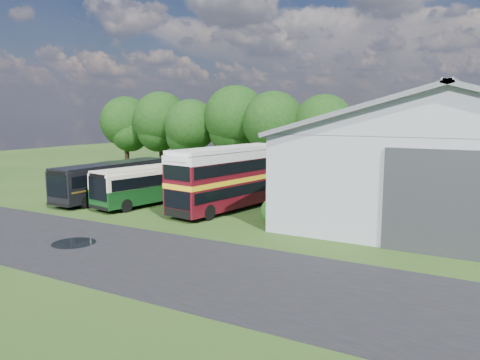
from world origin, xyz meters
The scene contains 15 objects.
ground centered at (0.00, 0.00, 0.00)m, with size 120.00×120.00×0.00m, color #213C13.
asphalt_road centered at (3.00, -3.00, 0.00)m, with size 60.00×8.00×0.02m, color black.
puddle centered at (-1.50, -3.00, 0.00)m, with size 2.20×2.20×0.01m, color black.
storage_shed centered at (15.00, 15.98, 4.17)m, with size 18.80×24.80×8.15m.
tree_far_left centered at (-23.00, 24.00, 5.56)m, with size 6.12×6.12×8.64m.
tree_left_a centered at (-18.00, 24.50, 5.87)m, with size 6.46×6.46×9.12m.
tree_left_b centered at (-13.00, 23.50, 5.25)m, with size 5.78×5.78×8.16m.
tree_mid centered at (-8.00, 24.80, 6.18)m, with size 6.80×6.80×9.60m.
tree_right_a centered at (-3.00, 23.80, 5.69)m, with size 6.26×6.26×8.83m.
tree_right_b centered at (2.00, 24.60, 5.44)m, with size 5.98×5.98×8.45m.
shrub_front centered at (5.60, 6.00, 0.00)m, with size 1.70×1.70×1.70m, color #194714.
shrub_mid centered at (5.60, 8.00, 0.00)m, with size 1.60×1.60×1.60m, color #194714.
bus_green_single centered at (-4.89, 7.72, 1.48)m, with size 4.08×10.31×2.77m.
bus_maroon_double centered at (1.03, 8.35, 2.16)m, with size 4.05×10.35×4.33m.
bus_dark_single centered at (-8.85, 7.27, 1.51)m, with size 2.62×10.32×2.83m.
Camera 1 is at (17.38, -19.02, 6.63)m, focal length 35.00 mm.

